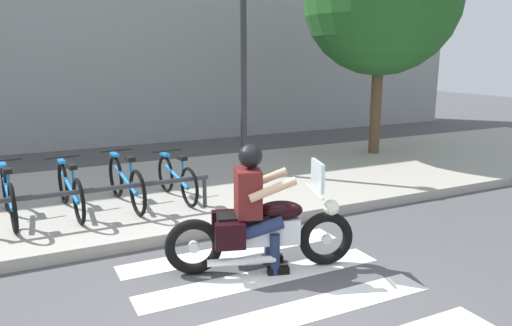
# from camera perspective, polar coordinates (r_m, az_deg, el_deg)

# --- Properties ---
(ground_plane) EXTENTS (48.00, 48.00, 0.00)m
(ground_plane) POSITION_cam_1_polar(r_m,az_deg,el_deg) (4.60, 0.61, -18.22)
(ground_plane) COLOR #4C4C4F
(sidewalk) EXTENTS (24.00, 4.40, 0.15)m
(sidewalk) POSITION_cam_1_polar(r_m,az_deg,el_deg) (8.39, -13.07, -3.57)
(sidewalk) COLOR #A8A399
(sidewalk) RESTS_ON ground
(crosswalk_stripe_2) EXTENTS (2.80, 0.40, 0.01)m
(crosswalk_stripe_2) POSITION_cam_1_polar(r_m,az_deg,el_deg) (4.79, 5.46, -16.92)
(crosswalk_stripe_2) COLOR white
(crosswalk_stripe_2) RESTS_ON ground
(crosswalk_stripe_3) EXTENTS (2.80, 0.40, 0.01)m
(crosswalk_stripe_3) POSITION_cam_1_polar(r_m,az_deg,el_deg) (5.40, 0.86, -13.25)
(crosswalk_stripe_3) COLOR white
(crosswalk_stripe_3) RESTS_ON ground
(crosswalk_stripe_4) EXTENTS (2.80, 0.40, 0.01)m
(crosswalk_stripe_4) POSITION_cam_1_polar(r_m,az_deg,el_deg) (6.06, -2.67, -10.29)
(crosswalk_stripe_4) COLOR white
(crosswalk_stripe_4) RESTS_ON ground
(motorcycle) EXTENTS (2.07, 0.90, 1.22)m
(motorcycle) POSITION_cam_1_polar(r_m,az_deg,el_deg) (5.43, 0.74, -7.91)
(motorcycle) COLOR black
(motorcycle) RESTS_ON ground
(rider) EXTENTS (0.73, 0.66, 1.43)m
(rider) POSITION_cam_1_polar(r_m,az_deg,el_deg) (5.30, -0.08, -4.24)
(rider) COLOR #591919
(rider) RESTS_ON ground
(bicycle_0) EXTENTS (0.48, 1.73, 0.79)m
(bicycle_0) POSITION_cam_1_polar(r_m,az_deg,el_deg) (7.32, -27.02, -3.46)
(bicycle_0) COLOR black
(bicycle_0) RESTS_ON sidewalk
(bicycle_1) EXTENTS (0.48, 1.73, 0.76)m
(bicycle_1) POSITION_cam_1_polar(r_m,az_deg,el_deg) (7.35, -20.95, -2.94)
(bicycle_1) COLOR black
(bicycle_1) RESTS_ON sidewalk
(bicycle_2) EXTENTS (0.48, 1.75, 0.80)m
(bicycle_2) POSITION_cam_1_polar(r_m,az_deg,el_deg) (7.45, -15.01, -2.22)
(bicycle_2) COLOR black
(bicycle_2) RESTS_ON sidewalk
(bicycle_3) EXTENTS (0.48, 1.56, 0.73)m
(bicycle_3) POSITION_cam_1_polar(r_m,az_deg,el_deg) (7.64, -9.29, -1.79)
(bicycle_3) COLOR black
(bicycle_3) RESTS_ON sidewalk
(bike_rack) EXTENTS (2.93, 0.07, 0.49)m
(bike_rack) POSITION_cam_1_polar(r_m,az_deg,el_deg) (6.85, -17.27, -3.25)
(bike_rack) COLOR #333338
(bike_rack) RESTS_ON sidewalk
(street_lamp) EXTENTS (0.28, 0.28, 3.91)m
(street_lamp) POSITION_cam_1_polar(r_m,az_deg,el_deg) (9.13, -1.49, 12.80)
(street_lamp) COLOR #2D2D33
(street_lamp) RESTS_ON ground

